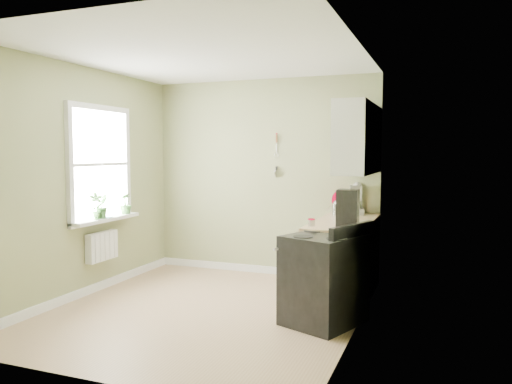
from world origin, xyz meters
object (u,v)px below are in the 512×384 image
(kettle, at_px, (337,208))
(coffee_maker, at_px, (348,208))
(stove, at_px, (324,279))
(stand_mixer, at_px, (356,201))

(kettle, relative_size, coffee_maker, 0.49)
(stove, distance_m, kettle, 1.47)
(stand_mixer, relative_size, coffee_maker, 1.04)
(coffee_maker, bearing_deg, stand_mixer, 94.94)
(stove, bearing_deg, stand_mixer, 88.96)
(stand_mixer, distance_m, coffee_maker, 1.07)
(stove, height_order, kettle, kettle)
(stand_mixer, distance_m, kettle, 0.34)
(stand_mixer, bearing_deg, coffee_maker, -85.06)
(coffee_maker, bearing_deg, stove, -102.40)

